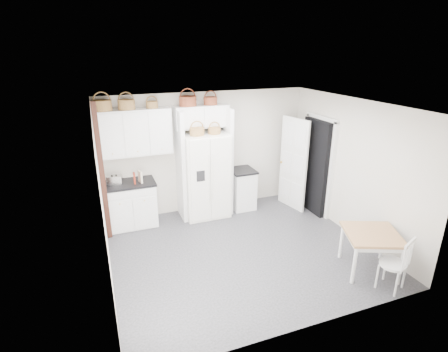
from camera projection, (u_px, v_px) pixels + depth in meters
name	position (u px, v px, depth m)	size (l,w,h in m)	color
floor	(242.00, 250.00, 6.31)	(4.50, 4.50, 0.00)	#26262A
ceiling	(245.00, 106.00, 5.42)	(4.50, 4.50, 0.00)	white
wall_back	(206.00, 152.00, 7.62)	(4.50, 4.50, 0.00)	beige
wall_left	(102.00, 203.00, 5.12)	(4.00, 4.00, 0.00)	beige
wall_right	(352.00, 168.00, 6.61)	(4.00, 4.00, 0.00)	beige
refrigerator	(205.00, 175.00, 7.41)	(0.93, 0.75, 1.80)	white
base_cab_left	(131.00, 205.00, 7.09)	(0.97, 0.61, 0.89)	white
base_cab_right	(242.00, 189.00, 7.90)	(0.49, 0.59, 0.87)	white
dining_table	(370.00, 252.00, 5.64)	(0.82, 0.82, 0.69)	olive
windsor_chair	(393.00, 264.00, 5.19)	(0.42, 0.38, 0.85)	white
counter_left	(129.00, 183.00, 6.92)	(1.01, 0.65, 0.04)	black
counter_right	(242.00, 170.00, 7.74)	(0.53, 0.63, 0.04)	black
toaster	(115.00, 181.00, 6.75)	(0.28, 0.16, 0.20)	silver
cookbook_red	(134.00, 178.00, 6.85)	(0.03, 0.14, 0.21)	maroon
cookbook_cream	(140.00, 177.00, 6.88)	(0.04, 0.16, 0.24)	beige
basket_upper_a	(102.00, 106.00, 6.40)	(0.34, 0.34, 0.19)	brown
basket_upper_b	(127.00, 105.00, 6.55)	(0.32, 0.32, 0.19)	brown
basket_upper_c	(152.00, 105.00, 6.71)	(0.23, 0.23, 0.13)	brown
basket_bridge_a	(188.00, 101.00, 6.94)	(0.35, 0.35, 0.19)	brown
basket_bridge_b	(210.00, 101.00, 7.10)	(0.28, 0.28, 0.16)	brown
basket_fridge_a	(197.00, 131.00, 6.93)	(0.29, 0.29, 0.16)	brown
basket_fridge_b	(214.00, 131.00, 7.05)	(0.25, 0.25, 0.13)	brown
upper_cabinet	(135.00, 132.00, 6.77)	(1.40, 0.34, 0.90)	white
bridge_cabinet	(201.00, 116.00, 7.14)	(1.12, 0.34, 0.45)	white
fridge_panel_left	(181.00, 166.00, 7.19)	(0.08, 0.60, 2.30)	white
fridge_panel_right	(227.00, 161.00, 7.53)	(0.08, 0.60, 2.30)	white
trim_post	(102.00, 174.00, 6.33)	(0.09, 0.09, 2.60)	black
doorway_void	(316.00, 167.00, 7.55)	(0.18, 0.85, 2.05)	black
door_slab	(293.00, 164.00, 7.73)	(0.80, 0.04, 2.05)	white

